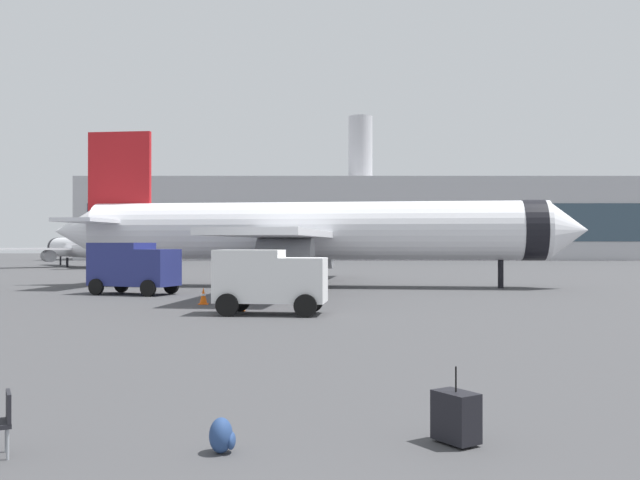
# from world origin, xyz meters

# --- Properties ---
(airplane_at_gate) EXTENTS (35.76, 32.35, 10.50)m
(airplane_at_gate) POSITION_xyz_m (-0.83, 41.42, 3.66)
(airplane_at_gate) COLOR white
(airplane_at_gate) RESTS_ON ground
(airplane_taxiing) EXTENTS (18.77, 20.33, 6.79)m
(airplane_taxiing) POSITION_xyz_m (-30.07, 81.34, 2.36)
(airplane_taxiing) COLOR white
(airplane_taxiing) RESTS_ON ground
(service_truck) EXTENTS (5.26, 3.82, 2.90)m
(service_truck) POSITION_xyz_m (-10.74, 34.37, 1.61)
(service_truck) COLOR navy
(service_truck) RESTS_ON ground
(cargo_van) EXTENTS (4.60, 2.76, 2.60)m
(cargo_van) POSITION_xyz_m (-2.30, 23.24, 1.45)
(cargo_van) COLOR white
(cargo_van) RESTS_ON ground
(safety_cone_near) EXTENTS (0.44, 0.44, 0.66)m
(safety_cone_near) POSITION_xyz_m (-10.78, 37.26, 0.32)
(safety_cone_near) COLOR #F2590C
(safety_cone_near) RESTS_ON ground
(safety_cone_mid) EXTENTS (0.44, 0.44, 0.80)m
(safety_cone_mid) POSITION_xyz_m (-5.72, 27.87, 0.39)
(safety_cone_mid) COLOR #F2590C
(safety_cone_mid) RESTS_ON ground
(safety_cone_far) EXTENTS (0.44, 0.44, 0.62)m
(safety_cone_far) POSITION_xyz_m (-3.65, 24.64, 0.31)
(safety_cone_far) COLOR #F2590C
(safety_cone_far) RESTS_ON ground
(rolling_suitcase) EXTENTS (0.68, 0.75, 1.10)m
(rolling_suitcase) POSITION_xyz_m (1.68, 4.97, 0.39)
(rolling_suitcase) COLOR black
(rolling_suitcase) RESTS_ON ground
(traveller_backpack) EXTENTS (0.36, 0.40, 0.48)m
(traveller_backpack) POSITION_xyz_m (-1.59, 4.54, 0.23)
(traveller_backpack) COLOR navy
(traveller_backpack) RESTS_ON ground
(terminal_building) EXTENTS (98.22, 22.27, 26.27)m
(terminal_building) POSITION_xyz_m (7.19, 124.19, 7.23)
(terminal_building) COLOR #B2B2B7
(terminal_building) RESTS_ON ground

